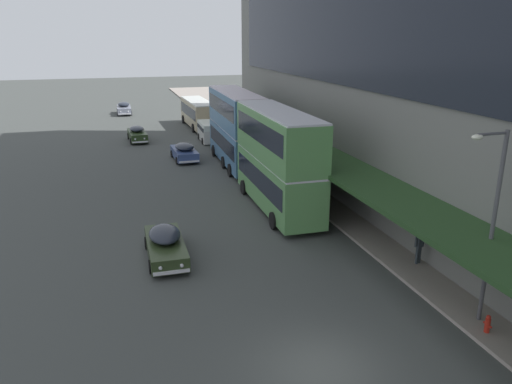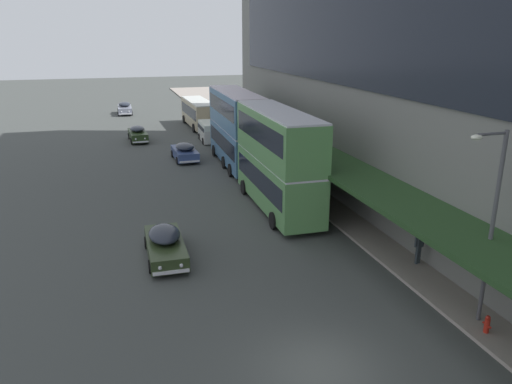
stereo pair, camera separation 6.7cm
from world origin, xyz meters
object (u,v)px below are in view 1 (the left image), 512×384
object	(u,v)px
sedan_second_mid	(137,134)
transit_bus_kerbside_front	(278,157)
vw_van	(209,131)
street_lamp	(491,216)
pedestrian_at_kerb	(419,243)
transit_bus_kerbside_rear	(198,112)
transit_bus_kerbside_far	(236,126)
sedan_trailing_near	(124,108)
fire_hydrant	(488,324)
sedan_oncoming_rear	(184,152)
sedan_lead_near	(165,244)

from	to	relation	value
sedan_second_mid	transit_bus_kerbside_front	bearing A→B (deg)	-73.40
vw_van	street_lamp	bearing A→B (deg)	-85.11
transit_bus_kerbside_front	sedan_second_mid	bearing A→B (deg)	106.60
sedan_second_mid	pedestrian_at_kerb	xyz separation A→B (m)	(10.94, -33.50, 0.42)
transit_bus_kerbside_rear	transit_bus_kerbside_far	xyz separation A→B (m)	(-0.09, -18.47, 1.49)
sedan_second_mid	sedan_trailing_near	distance (m)	19.09
transit_bus_kerbside_front	fire_hydrant	distance (m)	15.94
transit_bus_kerbside_far	pedestrian_at_kerb	bearing A→B (deg)	-80.43
transit_bus_kerbside_rear	sedan_second_mid	world-z (taller)	transit_bus_kerbside_rear
transit_bus_kerbside_front	transit_bus_kerbside_rear	distance (m)	29.96
sedan_oncoming_rear	transit_bus_kerbside_rear	bearing A→B (deg)	75.42
transit_bus_kerbside_front	sedan_trailing_near	world-z (taller)	transit_bus_kerbside_front
sedan_lead_near	street_lamp	xyz separation A→B (m)	(10.69, -9.29, 3.66)
transit_bus_kerbside_rear	pedestrian_at_kerb	bearing A→B (deg)	-84.99
sedan_lead_near	sedan_second_mid	size ratio (longest dim) A/B	1.04
sedan_oncoming_rear	street_lamp	xyz separation A→B (m)	(6.76, -28.99, 3.64)
pedestrian_at_kerb	street_lamp	size ratio (longest dim) A/B	0.25
sedan_lead_near	vw_van	world-z (taller)	vw_van
sedan_trailing_near	sedan_second_mid	bearing A→B (deg)	-88.28
transit_bus_kerbside_front	sedan_lead_near	distance (m)	9.64
street_lamp	sedan_trailing_near	bearing A→B (deg)	100.60
pedestrian_at_kerb	fire_hydrant	xyz separation A→B (m)	(-0.90, -5.76, -0.69)
pedestrian_at_kerb	sedan_lead_near	bearing A→B (deg)	159.19
transit_bus_kerbside_rear	transit_bus_kerbside_far	bearing A→B (deg)	-90.28
sedan_lead_near	fire_hydrant	distance (m)	14.59
transit_bus_kerbside_rear	pedestrian_at_kerb	world-z (taller)	transit_bus_kerbside_rear
pedestrian_at_kerb	transit_bus_kerbside_rear	bearing A→B (deg)	95.01
transit_bus_kerbside_rear	sedan_second_mid	xyz separation A→B (m)	(-7.47, -6.06, -1.05)
transit_bus_kerbside_far	pedestrian_at_kerb	distance (m)	21.50
street_lamp	pedestrian_at_kerb	bearing A→B (deg)	81.44
sedan_second_mid	fire_hydrant	size ratio (longest dim) A/B	6.73
fire_hydrant	sedan_oncoming_rear	bearing A→B (deg)	102.49
pedestrian_at_kerb	street_lamp	bearing A→B (deg)	-98.56
fire_hydrant	pedestrian_at_kerb	bearing A→B (deg)	81.07
transit_bus_kerbside_far	sedan_trailing_near	xyz separation A→B (m)	(-7.96, 31.49, -2.51)
transit_bus_kerbside_front	street_lamp	xyz separation A→B (m)	(3.08, -14.59, 1.03)
transit_bus_kerbside_rear	pedestrian_at_kerb	xyz separation A→B (m)	(3.47, -39.57, -0.64)
vw_van	street_lamp	size ratio (longest dim) A/B	0.62
vw_van	transit_bus_kerbside_front	bearing A→B (deg)	-89.92
vw_van	pedestrian_at_kerb	size ratio (longest dim) A/B	2.47
street_lamp	fire_hydrant	bearing A→B (deg)	-101.16
transit_bus_kerbside_far	sedan_second_mid	size ratio (longest dim) A/B	2.30
sedan_oncoming_rear	pedestrian_at_kerb	xyz separation A→B (m)	(7.50, -24.05, 0.42)
sedan_oncoming_rear	fire_hydrant	distance (m)	30.53
vw_van	pedestrian_at_kerb	xyz separation A→B (m)	(3.86, -31.45, 0.08)
sedan_second_mid	fire_hydrant	bearing A→B (deg)	-75.66
sedan_lead_near	pedestrian_at_kerb	distance (m)	12.24
transit_bus_kerbside_front	vw_van	world-z (taller)	transit_bus_kerbside_front
transit_bus_kerbside_front	sedan_oncoming_rear	world-z (taller)	transit_bus_kerbside_front
fire_hydrant	sedan_second_mid	bearing A→B (deg)	104.34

